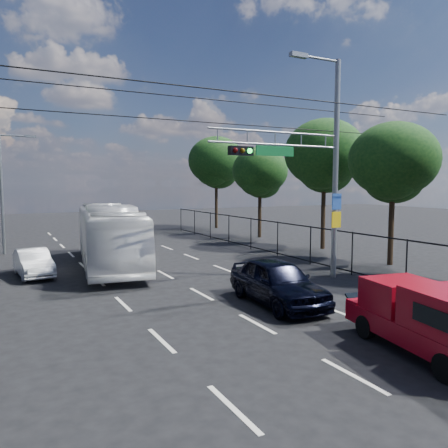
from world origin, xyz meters
TOP-DOWN VIEW (x-y plane):
  - ground at (0.00, 0.00)m, footprint 120.00×120.00m
  - lane_markings at (-0.00, 14.00)m, footprint 6.12×38.00m
  - signal_mast at (5.28, 7.99)m, footprint 6.43×0.39m
  - streetlight_left at (-6.33, 22.00)m, footprint 2.09×0.22m
  - utility_wires at (0.00, 8.83)m, footprint 22.00×5.04m
  - fence_right at (7.60, 12.17)m, footprint 0.06×34.03m
  - tree_right_b at (11.22, 9.02)m, footprint 4.50×4.50m
  - tree_right_c at (11.82, 15.02)m, footprint 5.10×5.10m
  - tree_right_d at (11.42, 22.02)m, footprint 4.32×4.32m
  - tree_right_e at (11.62, 30.02)m, footprint 5.28×5.28m
  - red_pickup at (2.49, 0.02)m, footprint 2.47×4.91m
  - navy_hatchback at (1.76, 5.50)m, footprint 2.19×4.77m
  - white_bus at (-1.75, 15.43)m, footprint 4.09×11.40m
  - white_van at (-5.42, 14.50)m, footprint 1.63×3.80m

SIDE VIEW (x-z plane):
  - ground at x=0.00m, z-range 0.00..0.00m
  - lane_markings at x=0.00m, z-range 0.00..0.01m
  - white_van at x=-5.42m, z-range 0.00..1.22m
  - navy_hatchback at x=1.76m, z-range 0.00..1.59m
  - red_pickup at x=2.49m, z-range 0.06..1.81m
  - fence_right at x=7.60m, z-range 0.03..2.03m
  - white_bus at x=-1.75m, z-range 0.00..3.11m
  - streetlight_left at x=-6.33m, z-range 0.40..7.48m
  - tree_right_d at x=11.42m, z-range 1.34..8.36m
  - tree_right_b at x=11.22m, z-range 1.40..8.71m
  - signal_mast at x=5.28m, z-range 0.49..9.99m
  - tree_right_c at x=11.82m, z-range 1.59..9.88m
  - tree_right_e at x=11.62m, z-range 1.65..10.23m
  - utility_wires at x=0.00m, z-range 6.86..7.60m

